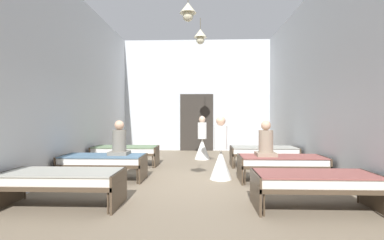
# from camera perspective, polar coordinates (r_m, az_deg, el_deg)

# --- Properties ---
(ground_plane) EXTENTS (6.77, 11.89, 0.10)m
(ground_plane) POSITION_cam_1_polar(r_m,az_deg,el_deg) (6.65, -0.14, -12.45)
(ground_plane) COLOR #7A6B56
(room_shell) EXTENTS (6.57, 11.49, 4.70)m
(room_shell) POSITION_cam_1_polar(r_m,az_deg,el_deg) (7.83, 0.25, 7.32)
(room_shell) COLOR silver
(room_shell) RESTS_ON ground
(bed_left_row_0) EXTENTS (1.90, 0.84, 0.57)m
(bed_left_row_0) POSITION_cam_1_polar(r_m,az_deg,el_deg) (5.22, -24.43, -10.75)
(bed_left_row_0) COLOR #473828
(bed_left_row_0) RESTS_ON ground
(bed_right_row_0) EXTENTS (1.90, 0.84, 0.57)m
(bed_right_row_0) POSITION_cam_1_polar(r_m,az_deg,el_deg) (5.01, 23.31, -11.23)
(bed_right_row_0) COLOR #473828
(bed_right_row_0) RESTS_ON ground
(bed_left_row_1) EXTENTS (1.90, 0.84, 0.57)m
(bed_left_row_1) POSITION_cam_1_polar(r_m,az_deg,el_deg) (6.94, -17.32, -7.82)
(bed_left_row_1) COLOR #473828
(bed_left_row_1) RESTS_ON ground
(bed_right_row_1) EXTENTS (1.90, 0.84, 0.57)m
(bed_right_row_1) POSITION_cam_1_polar(r_m,az_deg,el_deg) (6.79, 17.46, -8.02)
(bed_right_row_1) COLOR #473828
(bed_right_row_1) RESTS_ON ground
(bed_left_row_2) EXTENTS (1.90, 0.84, 0.57)m
(bed_left_row_2) POSITION_cam_1_polar(r_m,az_deg,el_deg) (8.74, -13.14, -6.02)
(bed_left_row_2) COLOR #473828
(bed_left_row_2) RESTS_ON ground
(bed_right_row_2) EXTENTS (1.90, 0.84, 0.57)m
(bed_right_row_2) POSITION_cam_1_polar(r_m,az_deg,el_deg) (8.62, 14.11, -6.12)
(bed_right_row_2) COLOR #473828
(bed_right_row_2) RESTS_ON ground
(nurse_near_aisle) EXTENTS (0.52, 0.52, 1.49)m
(nurse_near_aisle) POSITION_cam_1_polar(r_m,az_deg,el_deg) (6.73, 5.78, -7.28)
(nurse_near_aisle) COLOR white
(nurse_near_aisle) RESTS_ON ground
(nurse_mid_aisle) EXTENTS (0.52, 0.52, 1.49)m
(nurse_mid_aisle) POSITION_cam_1_polar(r_m,az_deg,el_deg) (9.73, 2.05, -4.76)
(nurse_mid_aisle) COLOR white
(nurse_mid_aisle) RESTS_ON ground
(patient_seated_primary) EXTENTS (0.44, 0.44, 0.80)m
(patient_seated_primary) POSITION_cam_1_polar(r_m,az_deg,el_deg) (6.65, 14.55, -4.46)
(patient_seated_primary) COLOR gray
(patient_seated_primary) RESTS_ON bed_right_row_1
(patient_seated_secondary) EXTENTS (0.44, 0.44, 0.80)m
(patient_seated_secondary) POSITION_cam_1_polar(r_m,az_deg,el_deg) (6.86, -14.34, -4.29)
(patient_seated_secondary) COLOR slate
(patient_seated_secondary) RESTS_ON bed_left_row_1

